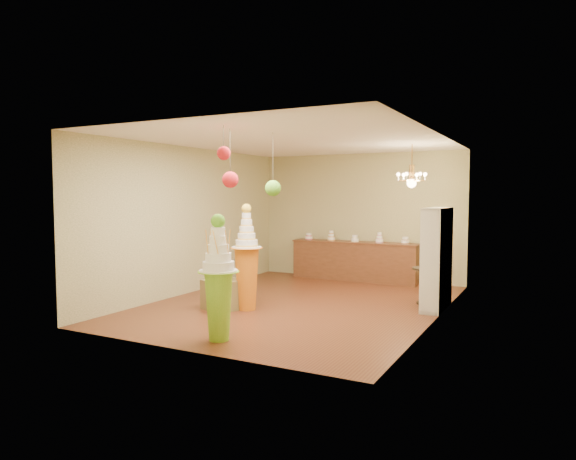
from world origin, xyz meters
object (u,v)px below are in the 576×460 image
at_px(pedestal_orange, 247,269).
at_px(round_table, 427,281).
at_px(pedestal_green, 219,289).
at_px(sideboard, 355,260).

xyz_separation_m(pedestal_orange, round_table, (2.71, 1.93, -0.28)).
relative_size(pedestal_green, pedestal_orange, 0.94).
xyz_separation_m(pedestal_orange, sideboard, (0.61, 3.82, -0.24)).
xyz_separation_m(pedestal_green, sideboard, (-0.06, 5.62, -0.25)).
height_order(sideboard, round_table, sideboard).
bearing_deg(sideboard, pedestal_orange, -99.09).
bearing_deg(round_table, sideboard, 138.14).
bearing_deg(pedestal_orange, pedestal_green, -69.54).
distance_m(pedestal_green, pedestal_orange, 1.92).
height_order(pedestal_green, pedestal_orange, pedestal_orange).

